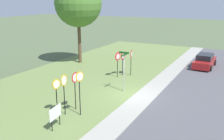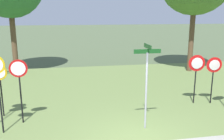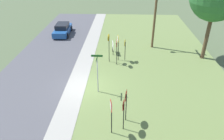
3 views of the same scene
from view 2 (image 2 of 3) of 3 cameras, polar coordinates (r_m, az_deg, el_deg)
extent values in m
cube|color=olive|center=(13.77, -0.86, -4.45)|extent=(44.00, 12.00, 0.04)
cylinder|color=black|center=(10.90, -24.18, -5.07)|extent=(0.06, 0.06, 1.91)
cylinder|color=black|center=(9.94, -20.35, -5.53)|extent=(0.06, 0.06, 2.20)
cylinder|color=red|center=(9.63, -20.89, 0.34)|extent=(0.66, 0.05, 0.66)
cylinder|color=white|center=(9.62, -20.91, 0.32)|extent=(0.52, 0.03, 0.52)
cylinder|color=black|center=(9.33, -24.52, -6.12)|extent=(0.06, 0.06, 2.52)
cylinder|color=black|center=(12.01, 18.66, -2.77)|extent=(0.06, 0.06, 1.99)
cone|color=red|center=(11.76, 19.08, 1.50)|extent=(0.75, 0.16, 0.75)
cone|color=silver|center=(11.74, 19.13, 1.48)|extent=(0.51, 0.10, 0.51)
cylinder|color=black|center=(12.28, 22.16, -2.91)|extent=(0.06, 0.06, 1.91)
cone|color=red|center=(12.05, 22.62, 1.09)|extent=(0.70, 0.15, 0.71)
cone|color=silver|center=(12.03, 22.67, 1.06)|extent=(0.48, 0.10, 0.48)
cylinder|color=#9EA0A8|center=(8.88, 7.90, -5.07)|extent=(0.07, 0.07, 2.78)
cylinder|color=#9EA0A8|center=(8.55, 8.19, 3.91)|extent=(0.09, 0.09, 0.03)
cube|color=#19511E|center=(8.54, 8.21, 4.31)|extent=(0.96, 0.04, 0.15)
cube|color=#19511E|center=(8.51, 8.24, 5.44)|extent=(0.04, 0.82, 0.15)
cylinder|color=brown|center=(18.29, -21.82, 6.91)|extent=(0.36, 0.36, 4.90)
cylinder|color=brown|center=(18.48, 17.96, 7.73)|extent=(0.36, 0.36, 5.19)
camera|label=1|loc=(14.22, -101.60, 8.54)|focal=40.34mm
camera|label=3|loc=(19.41, 52.21, 24.28)|focal=34.02mm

